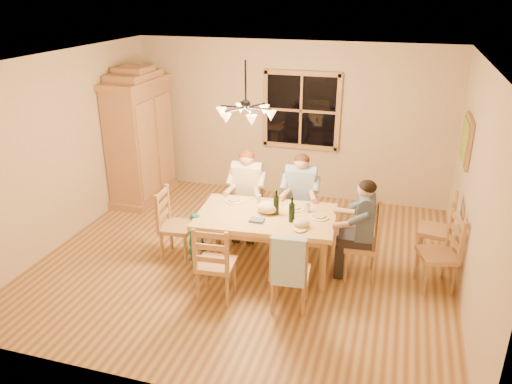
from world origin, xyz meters
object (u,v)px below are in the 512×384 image
(wine_bottle_a, at_px, (276,202))
(chair_spare_back, at_px, (434,240))
(adult_slate_man, at_px, (364,217))
(chair_spare_front, at_px, (435,266))
(adult_plaid_man, at_px, (301,187))
(child, at_px, (198,242))
(wine_bottle_b, at_px, (292,210))
(chair_near_left, at_px, (216,275))
(chair_far_right, at_px, (299,221))
(chair_near_right, at_px, (290,283))
(chair_far_left, at_px, (247,216))
(adult_woman, at_px, (247,183))
(chair_end_right, at_px, (360,255))
(armoire, at_px, (140,140))
(chandelier, at_px, (246,112))
(chair_end_left, at_px, (178,237))
(dining_table, at_px, (266,221))

(wine_bottle_a, bearing_deg, chair_spare_back, 20.02)
(adult_slate_man, bearing_deg, chair_spare_front, -94.97)
(adult_plaid_man, height_order, child, adult_plaid_man)
(wine_bottle_a, xyz_separation_m, wine_bottle_b, (0.24, -0.16, 0.00))
(chair_near_left, bearing_deg, chair_far_right, 64.80)
(chair_spare_front, bearing_deg, wine_bottle_b, 80.14)
(wine_bottle_a, bearing_deg, chair_near_right, -65.17)
(adult_plaid_man, bearing_deg, chair_near_right, 93.37)
(chair_far_right, height_order, chair_near_left, same)
(wine_bottle_b, relative_size, child, 0.42)
(chair_far_left, xyz_separation_m, chair_spare_back, (2.67, -0.01, 0.00))
(chair_spare_back, bearing_deg, chair_near_right, 142.67)
(chair_spare_front, bearing_deg, wine_bottle_a, 74.91)
(wine_bottle_b, bearing_deg, chair_near_left, -133.89)
(chair_near_left, height_order, child, chair_near_left)
(adult_woman, relative_size, wine_bottle_b, 2.65)
(chair_far_left, height_order, chair_end_right, same)
(armoire, xyz_separation_m, chair_far_right, (2.99, -0.82, -0.75))
(chair_near_left, relative_size, adult_slate_man, 1.13)
(chair_end_right, distance_m, chair_spare_back, 1.15)
(chandelier, distance_m, wine_bottle_a, 1.23)
(chair_near_left, height_order, chair_near_right, same)
(chandelier, bearing_deg, chair_spare_back, 15.98)
(adult_woman, xyz_separation_m, adult_slate_man, (1.75, -0.70, 0.00))
(wine_bottle_b, relative_size, chair_spare_front, 0.33)
(adult_plaid_man, bearing_deg, chair_far_left, -0.00)
(chair_near_right, distance_m, wine_bottle_a, 1.13)
(armoire, xyz_separation_m, chair_near_right, (3.23, -2.49, -0.75))
(chair_far_left, height_order, chair_far_right, same)
(chair_end_left, distance_m, chair_end_right, 2.48)
(chair_end_right, distance_m, chair_spare_front, 0.92)
(adult_plaid_man, bearing_deg, dining_table, 67.62)
(chair_end_left, bearing_deg, chair_spare_back, 99.97)
(wine_bottle_b, xyz_separation_m, child, (-1.21, -0.21, -0.53))
(chair_far_left, height_order, adult_woman, adult_woman)
(dining_table, relative_size, chair_near_left, 1.89)
(dining_table, distance_m, chair_far_left, 1.02)
(chair_near_right, distance_m, chair_end_left, 1.88)
(armoire, bearing_deg, wine_bottle_a, -30.03)
(chandelier, xyz_separation_m, chair_end_left, (-0.94, -0.19, -1.77))
(chair_far_right, distance_m, chair_spare_front, 2.03)
(adult_woman, relative_size, wine_bottle_a, 2.65)
(wine_bottle_b, bearing_deg, chair_far_left, 133.95)
(wine_bottle_b, distance_m, chair_spare_back, 2.10)
(dining_table, height_order, adult_slate_man, adult_slate_man)
(chair_far_right, bearing_deg, chair_near_right, 93.37)
(chair_far_left, relative_size, chair_end_left, 1.00)
(chair_far_right, bearing_deg, chair_end_right, 136.64)
(dining_table, xyz_separation_m, child, (-0.84, -0.32, -0.26))
(chair_end_right, distance_m, adult_plaid_man, 1.34)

